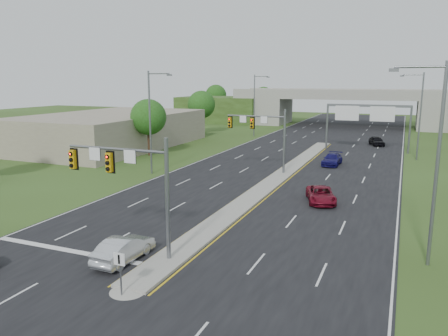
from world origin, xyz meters
TOP-DOWN VIEW (x-y plane):
  - ground at (0.00, 0.00)m, footprint 240.00×240.00m
  - road at (0.00, 35.00)m, footprint 24.00×160.00m
  - median at (0.00, 23.00)m, footprint 2.00×54.00m
  - median_nose at (0.00, -4.00)m, footprint 2.00×2.00m
  - lane_markings at (-0.60, 28.91)m, footprint 23.72×160.00m
  - signal_mast_near at (-2.26, -0.07)m, footprint 6.62×0.60m
  - signal_mast_far at (-2.26, 24.93)m, footprint 6.62×0.60m
  - keep_right_sign at (0.00, -4.53)m, footprint 0.60×0.13m
  - sign_gantry at (6.68, 44.92)m, footprint 11.58×0.44m
  - overpass at (0.00, 80.00)m, footprint 80.00×14.00m
  - lightpole_l_mid at (-13.30, 20.00)m, footprint 2.85×0.25m
  - lightpole_l_far at (-13.30, 55.00)m, footprint 2.85×0.25m
  - lightpole_r_near at (13.30, 5.00)m, footprint 2.85×0.25m
  - lightpole_r_far at (13.30, 40.00)m, footprint 2.85×0.25m
  - tree_l_near at (-20.00, 30.00)m, footprint 4.80×4.80m
  - tree_l_mid at (-24.00, 55.00)m, footprint 5.20×5.20m
  - tree_back_a at (-38.00, 94.00)m, footprint 6.00×6.00m
  - tree_back_b at (-24.00, 94.00)m, footprint 5.60×5.60m
  - commercial_building at (-30.00, 35.00)m, footprint 18.00×30.00m
  - car_silver at (-2.33, -0.97)m, footprint 1.58×4.30m
  - car_far_a at (5.74, 15.41)m, footprint 3.41×5.05m
  - car_far_b at (4.03, 32.41)m, footprint 2.06×4.74m
  - car_far_c at (7.94, 51.42)m, footprint 2.97×4.52m

SIDE VIEW (x-z plane):
  - ground at x=0.00m, z-range 0.00..0.00m
  - road at x=0.00m, z-range 0.00..0.02m
  - lane_markings at x=-0.60m, z-range 0.02..0.03m
  - median at x=0.00m, z-range 0.02..0.18m
  - median_nose at x=0.00m, z-range 0.02..0.18m
  - car_far_a at x=5.74m, z-range 0.02..1.31m
  - car_far_b at x=4.03m, z-range 0.02..1.38m
  - car_silver at x=-2.33m, z-range 0.02..1.43m
  - car_far_c at x=7.94m, z-range 0.02..1.45m
  - keep_right_sign at x=0.00m, z-range 0.42..2.62m
  - commercial_building at x=-30.00m, z-range 0.00..5.00m
  - overpass at x=0.00m, z-range -0.50..7.60m
  - signal_mast_near at x=-2.26m, z-range 1.23..8.23m
  - signal_mast_far at x=-2.26m, z-range 1.23..8.23m
  - tree_l_near at x=-20.00m, z-range 1.38..8.98m
  - sign_gantry at x=6.68m, z-range 1.90..8.58m
  - tree_l_mid at x=-24.00m, z-range 1.44..9.57m
  - tree_back_b at x=-24.00m, z-range 1.35..9.67m
  - tree_back_a at x=-38.00m, z-range 1.41..10.26m
  - lightpole_l_mid at x=-13.30m, z-range 0.60..11.60m
  - lightpole_l_far at x=-13.30m, z-range 0.60..11.60m
  - lightpole_r_near at x=13.30m, z-range 0.60..11.60m
  - lightpole_r_far at x=13.30m, z-range 0.60..11.60m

